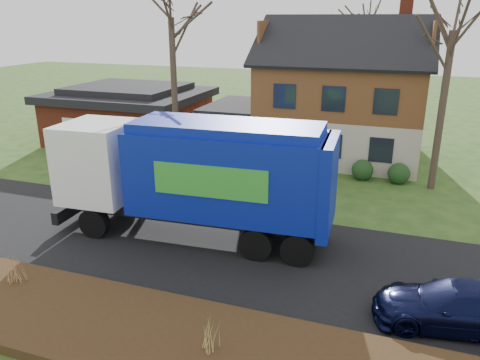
% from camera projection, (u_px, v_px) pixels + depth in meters
% --- Properties ---
extents(ground, '(120.00, 120.00, 0.00)m').
position_uv_depth(ground, '(227.00, 250.00, 16.90)').
color(ground, '#254617').
rests_on(ground, ground).
extents(road, '(80.00, 7.00, 0.02)m').
position_uv_depth(road, '(227.00, 250.00, 16.90)').
color(road, black).
rests_on(road, ground).
extents(mulch_verge, '(80.00, 3.50, 0.30)m').
position_uv_depth(mulch_verge, '(154.00, 336.00, 12.13)').
color(mulch_verge, black).
rests_on(mulch_verge, ground).
extents(main_house, '(12.95, 8.95, 9.26)m').
position_uv_depth(main_house, '(334.00, 88.00, 27.49)').
color(main_house, beige).
rests_on(main_house, ground).
extents(ranch_house, '(9.80, 8.20, 3.70)m').
position_uv_depth(ranch_house, '(130.00, 113.00, 31.64)').
color(ranch_house, maroon).
rests_on(ranch_house, ground).
extents(garbage_truck, '(10.67, 3.40, 4.51)m').
position_uv_depth(garbage_truck, '(199.00, 172.00, 17.16)').
color(garbage_truck, black).
rests_on(garbage_truck, ground).
extents(silver_sedan, '(4.25, 1.95, 1.35)m').
position_uv_depth(silver_sedan, '(224.00, 181.00, 22.03)').
color(silver_sedan, '#ACAEB4').
rests_on(silver_sedan, ground).
extents(navy_wagon, '(4.63, 2.37, 1.29)m').
position_uv_depth(navy_wagon, '(458.00, 306.00, 12.54)').
color(navy_wagon, black).
rests_on(navy_wagon, ground).
extents(tree_front_east, '(3.83, 3.83, 10.63)m').
position_uv_depth(tree_front_east, '(457.00, 1.00, 20.22)').
color(tree_front_east, '#443429').
rests_on(tree_front_east, ground).
extents(tree_back, '(3.18, 3.18, 10.06)m').
position_uv_depth(tree_back, '(370.00, 11.00, 33.11)').
color(tree_back, '#3F3626').
rests_on(tree_back, ground).
extents(grass_clump_west, '(0.36, 0.29, 0.95)m').
position_uv_depth(grass_clump_west, '(16.00, 267.00, 14.23)').
color(grass_clump_west, '#A27647').
rests_on(grass_clump_west, mulch_verge).
extents(grass_clump_mid, '(0.30, 0.25, 0.85)m').
position_uv_depth(grass_clump_mid, '(212.00, 336.00, 11.24)').
color(grass_clump_mid, '#A59449').
rests_on(grass_clump_mid, mulch_verge).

